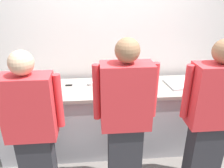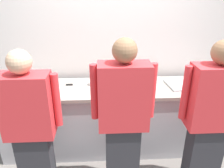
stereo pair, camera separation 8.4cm
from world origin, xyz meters
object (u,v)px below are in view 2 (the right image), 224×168
at_px(squeeze_bottle_primary, 117,75).
at_px(ramekin_orange_sauce, 92,83).
at_px(ramekin_yellow_sauce, 112,82).
at_px(chef_near_left, 31,128).
at_px(chef_far_right, 210,119).
at_px(plate_stack_front, 51,90).
at_px(mixing_bowl_steel, 132,83).
at_px(sheet_tray, 185,84).
at_px(chef_center, 123,119).
at_px(chefs_knife, 75,85).

bearing_deg(squeeze_bottle_primary, ramekin_orange_sauce, -162.11).
bearing_deg(ramekin_orange_sauce, squeeze_bottle_primary, 17.89).
bearing_deg(ramekin_yellow_sauce, chef_near_left, -133.97).
xyz_separation_m(chef_far_right, squeeze_bottle_primary, (-0.86, 0.94, 0.13)).
height_order(chef_far_right, plate_stack_front, chef_far_right).
distance_m(chef_near_left, plate_stack_front, 0.66).
xyz_separation_m(mixing_bowl_steel, sheet_tray, (0.69, 0.02, -0.04)).
height_order(chef_near_left, sheet_tray, chef_near_left).
height_order(chef_near_left, chef_far_right, chef_far_right).
xyz_separation_m(chef_far_right, ramekin_orange_sauce, (-1.19, 0.84, 0.06)).
height_order(chef_near_left, ramekin_yellow_sauce, chef_near_left).
relative_size(chef_far_right, ramekin_orange_sauce, 16.49).
xyz_separation_m(chef_center, sheet_tray, (0.88, 0.72, 0.03)).
bearing_deg(squeeze_bottle_primary, plate_stack_front, -160.21).
distance_m(squeeze_bottle_primary, ramekin_orange_sauce, 0.35).
bearing_deg(chef_center, chef_far_right, -2.04).
distance_m(chef_near_left, chef_center, 0.89).
relative_size(chef_near_left, sheet_tray, 3.54).
bearing_deg(mixing_bowl_steel, plate_stack_front, -175.31).
height_order(mixing_bowl_steel, squeeze_bottle_primary, squeeze_bottle_primary).
xyz_separation_m(chef_center, plate_stack_front, (-0.82, 0.62, 0.05)).
distance_m(chef_far_right, ramekin_orange_sauce, 1.45).
relative_size(chef_near_left, mixing_bowl_steel, 4.34).
bearing_deg(plate_stack_front, chef_far_right, -21.13).
distance_m(chef_center, squeeze_bottle_primary, 0.92).
bearing_deg(plate_stack_front, mixing_bowl_steel, 4.69).
xyz_separation_m(sheet_tray, squeeze_bottle_primary, (-0.88, 0.19, 0.08)).
distance_m(plate_stack_front, ramekin_yellow_sauce, 0.77).
bearing_deg(plate_stack_front, ramekin_orange_sauce, 21.02).
bearing_deg(ramekin_orange_sauce, chef_far_right, -35.27).
bearing_deg(chef_far_right, chef_near_left, -179.81).
bearing_deg(mixing_bowl_steel, ramekin_yellow_sauce, 157.19).
xyz_separation_m(sheet_tray, ramekin_orange_sauce, (-1.21, 0.09, 0.01)).
relative_size(plate_stack_front, mixing_bowl_steel, 0.55).
xyz_separation_m(plate_stack_front, squeeze_bottle_primary, (0.82, 0.30, 0.07)).
bearing_deg(chef_far_right, chef_center, 177.96).
height_order(sheet_tray, squeeze_bottle_primary, squeeze_bottle_primary).
bearing_deg(sheet_tray, chefs_knife, 176.71).
bearing_deg(chef_near_left, ramekin_yellow_sauce, 46.03).
bearing_deg(chef_near_left, squeeze_bottle_primary, 46.98).
height_order(squeeze_bottle_primary, chefs_knife, squeeze_bottle_primary).
relative_size(chef_near_left, chefs_knife, 5.89).
distance_m(sheet_tray, squeeze_bottle_primary, 0.90).
height_order(chef_far_right, mixing_bowl_steel, chef_far_right).
relative_size(mixing_bowl_steel, sheet_tray, 0.82).
bearing_deg(squeeze_bottle_primary, chef_near_left, -133.02).
bearing_deg(chefs_knife, sheet_tray, -3.29).
bearing_deg(sheet_tray, plate_stack_front, -176.52).
relative_size(chef_center, sheet_tray, 3.72).
relative_size(sheet_tray, ramekin_yellow_sauce, 5.20).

